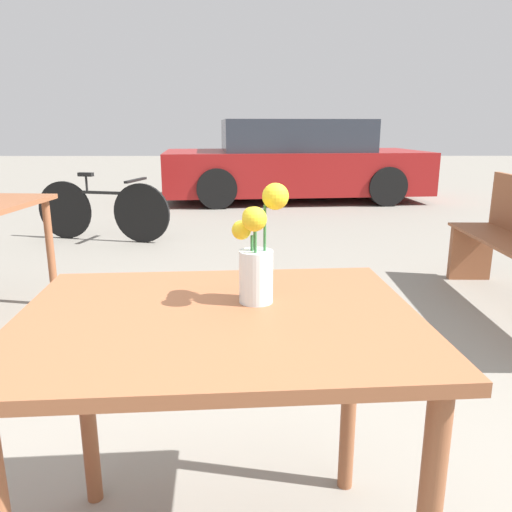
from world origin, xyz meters
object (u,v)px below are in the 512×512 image
flower_vase (257,257)px  parked_car (293,162)px  bicycle (103,210)px  table_front (219,357)px

flower_vase → parked_car: parked_car is taller
bicycle → parked_car: size_ratio=0.34×
bicycle → parked_car: bearing=54.0°
bicycle → table_front: bearing=-69.9°
table_front → parked_car: size_ratio=0.23×
flower_vase → parked_car: bearing=84.7°
flower_vase → bicycle: size_ratio=0.20×
table_front → flower_vase: 0.26m
parked_car → table_front: bearing=-95.9°
parked_car → bicycle: bearing=-126.0°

